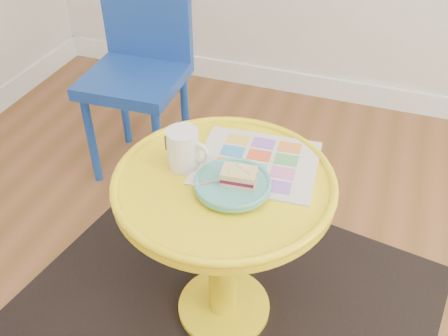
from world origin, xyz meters
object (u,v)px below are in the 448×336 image
(chair, at_px, (140,60))
(side_table, at_px, (224,223))
(mug, at_px, (184,148))
(newspaper, at_px, (257,163))
(plate, at_px, (233,185))

(chair, bearing_deg, side_table, -50.99)
(side_table, distance_m, mug, 0.25)
(newspaper, bearing_deg, mug, -161.62)
(chair, xyz_separation_m, plate, (0.65, -0.72, 0.09))
(side_table, bearing_deg, chair, 131.71)
(chair, height_order, mug, chair)
(side_table, bearing_deg, mug, 170.67)
(chair, relative_size, mug, 6.90)
(side_table, relative_size, chair, 0.69)
(side_table, relative_size, plate, 3.02)
(mug, bearing_deg, side_table, -0.38)
(plate, bearing_deg, side_table, 136.80)
(side_table, relative_size, newspaper, 1.81)
(side_table, distance_m, chair, 0.92)
(plate, bearing_deg, newspaper, 78.31)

